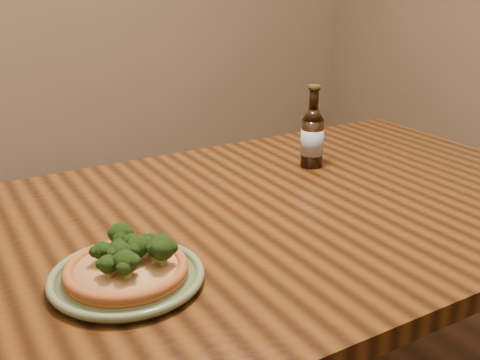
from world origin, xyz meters
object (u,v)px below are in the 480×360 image
pizza (127,265)px  beer_bottle (312,137)px  table (246,253)px  plate (127,277)px

pizza → beer_bottle: bearing=26.9°
table → pizza: bearing=-155.8°
table → pizza: (-0.31, -0.14, 0.12)m
pizza → beer_bottle: beer_bottle is taller
pizza → beer_bottle: 0.68m
table → pizza: size_ratio=7.96×
plate → pizza: size_ratio=1.26×
table → beer_bottle: beer_bottle is taller
pizza → table: bearing=24.2°
beer_bottle → table: bearing=-134.5°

